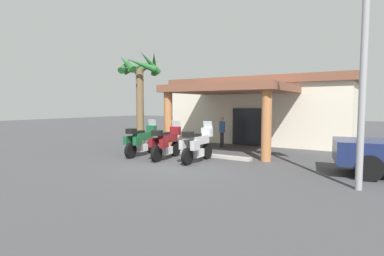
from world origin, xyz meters
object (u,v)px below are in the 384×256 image
object	(u,v)px
motorcycle_green	(141,140)
pedestrian	(222,130)
motorcycle_maroon	(166,143)
roadside_sign	(366,12)
motel_building	(263,109)
motorcycle_silver	(197,145)
palm_tree_roadside	(140,79)

from	to	relation	value
motorcycle_green	pedestrian	distance (m)	4.78
motorcycle_maroon	roadside_sign	bearing A→B (deg)	-103.43
motel_building	motorcycle_silver	bearing A→B (deg)	-88.70
motorcycle_green	palm_tree_roadside	xyz separation A→B (m)	(-1.89, 2.01, 2.97)
motel_building	motorcycle_green	world-z (taller)	motel_building
motorcycle_green	pedestrian	xyz separation A→B (m)	(1.75, 4.44, 0.25)
palm_tree_roadside	motel_building	bearing A→B (deg)	55.90
motorcycle_silver	pedestrian	world-z (taller)	pedestrian
motorcycle_green	motorcycle_maroon	distance (m)	1.46
motorcycle_silver	palm_tree_roadside	distance (m)	5.95
roadside_sign	pedestrian	bearing A→B (deg)	142.50
motorcycle_green	motorcycle_maroon	size ratio (longest dim) A/B	1.00
motorcycle_maroon	motorcycle_silver	size ratio (longest dim) A/B	1.00
motorcycle_silver	motorcycle_maroon	bearing A→B (deg)	95.21
motorcycle_maroon	motorcycle_silver	world-z (taller)	same
motorcycle_silver	roadside_sign	size ratio (longest dim) A/B	0.31
motorcycle_silver	palm_tree_roadside	size ratio (longest dim) A/B	0.43
pedestrian	motorcycle_maroon	bearing A→B (deg)	42.31
motorcycle_silver	palm_tree_roadside	xyz separation A→B (m)	(-4.80, 1.89, 2.97)
motel_building	motorcycle_maroon	distance (m)	8.76
palm_tree_roadside	roadside_sign	xyz separation A→B (m)	(10.60, -2.91, 1.03)
motorcycle_silver	pedestrian	xyz separation A→B (m)	(-1.15, 4.32, 0.25)
motorcycle_maroon	motorcycle_silver	distance (m)	1.46
palm_tree_roadside	roadside_sign	size ratio (longest dim) A/B	0.72
motel_building	roadside_sign	world-z (taller)	roadside_sign
motel_building	palm_tree_roadside	world-z (taller)	palm_tree_roadside
motorcycle_silver	roadside_sign	xyz separation A→B (m)	(5.80, -1.02, 4.00)
pedestrian	palm_tree_roadside	world-z (taller)	palm_tree_roadside
motel_building	motorcycle_maroon	world-z (taller)	motel_building
motorcycle_green	roadside_sign	size ratio (longest dim) A/B	0.31
motorcycle_green	roadside_sign	distance (m)	9.63
motel_building	motorcycle_green	size ratio (longest dim) A/B	4.97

